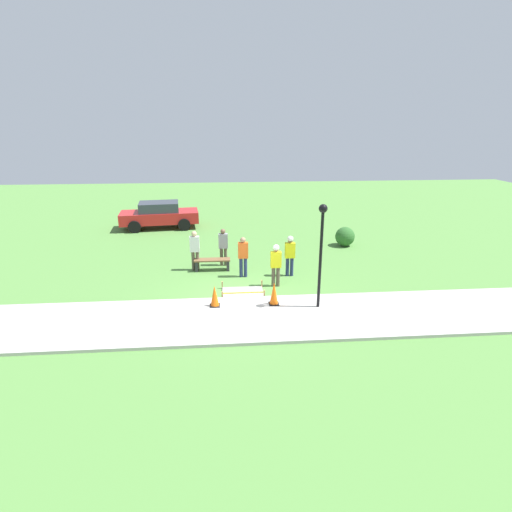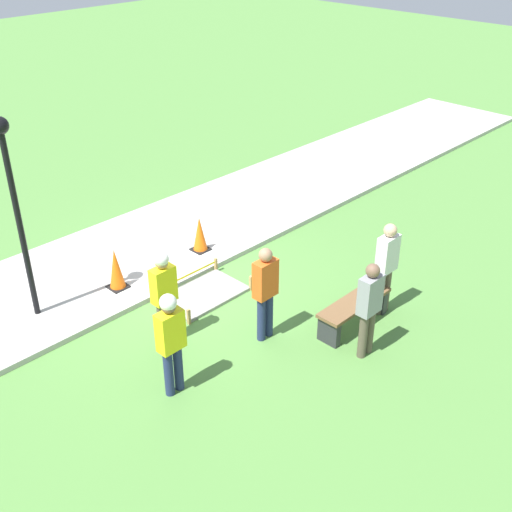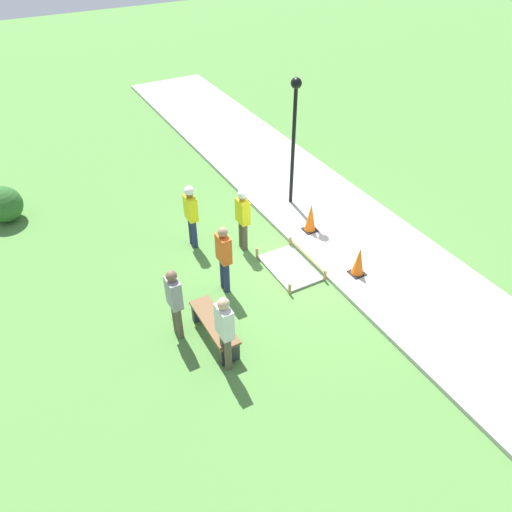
{
  "view_description": "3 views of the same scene",
  "coord_description": "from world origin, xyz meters",
  "px_view_note": "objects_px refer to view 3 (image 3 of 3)",
  "views": [
    {
      "loc": [
        -0.62,
        -13.07,
        5.99
      ],
      "look_at": [
        0.59,
        1.66,
        1.07
      ],
      "focal_mm": 28.0,
      "sensor_mm": 36.0,
      "label": 1
    },
    {
      "loc": [
        6.42,
        8.15,
        6.49
      ],
      "look_at": [
        -0.56,
        1.36,
        0.94
      ],
      "focal_mm": 45.0,
      "sensor_mm": 36.0,
      "label": 2
    },
    {
      "loc": [
        -7.71,
        5.74,
        7.59
      ],
      "look_at": [
        -0.3,
        1.65,
        1.01
      ],
      "focal_mm": 35.0,
      "sensor_mm": 36.0,
      "label": 3
    }
  ],
  "objects_px": {
    "traffic_cone_near_patch": "(359,261)",
    "bystander_in_orange_shirt": "(224,256)",
    "bystander_in_white_shirt": "(175,300)",
    "lamppost_near": "(294,124)",
    "worker_assistant": "(191,211)",
    "park_bench": "(214,327)",
    "bystander_in_gray_shirt": "(225,329)",
    "worker_supervisor": "(243,215)",
    "traffic_cone_far_patch": "(311,218)"
  },
  "relations": [
    {
      "from": "park_bench",
      "to": "bystander_in_gray_shirt",
      "type": "distance_m",
      "value": 0.96
    },
    {
      "from": "worker_assistant",
      "to": "lamppost_near",
      "type": "distance_m",
      "value": 3.52
    },
    {
      "from": "park_bench",
      "to": "worker_assistant",
      "type": "relative_size",
      "value": 0.89
    },
    {
      "from": "park_bench",
      "to": "bystander_in_gray_shirt",
      "type": "bearing_deg",
      "value": 172.57
    },
    {
      "from": "worker_assistant",
      "to": "bystander_in_white_shirt",
      "type": "relative_size",
      "value": 1.02
    },
    {
      "from": "bystander_in_orange_shirt",
      "to": "bystander_in_gray_shirt",
      "type": "relative_size",
      "value": 0.98
    },
    {
      "from": "park_bench",
      "to": "bystander_in_white_shirt",
      "type": "distance_m",
      "value": 0.97
    },
    {
      "from": "bystander_in_white_shirt",
      "to": "lamppost_near",
      "type": "distance_m",
      "value": 5.84
    },
    {
      "from": "bystander_in_white_shirt",
      "to": "lamppost_near",
      "type": "relative_size",
      "value": 0.48
    },
    {
      "from": "traffic_cone_far_patch",
      "to": "worker_assistant",
      "type": "bearing_deg",
      "value": 70.66
    },
    {
      "from": "park_bench",
      "to": "bystander_in_white_shirt",
      "type": "relative_size",
      "value": 0.91
    },
    {
      "from": "traffic_cone_near_patch",
      "to": "traffic_cone_far_patch",
      "type": "distance_m",
      "value": 2.01
    },
    {
      "from": "lamppost_near",
      "to": "park_bench",
      "type": "bearing_deg",
      "value": 131.72
    },
    {
      "from": "worker_assistant",
      "to": "bystander_in_white_shirt",
      "type": "bearing_deg",
      "value": 150.99
    },
    {
      "from": "bystander_in_gray_shirt",
      "to": "traffic_cone_far_patch",
      "type": "bearing_deg",
      "value": -53.13
    },
    {
      "from": "bystander_in_orange_shirt",
      "to": "lamppost_near",
      "type": "height_order",
      "value": "lamppost_near"
    },
    {
      "from": "traffic_cone_near_patch",
      "to": "traffic_cone_far_patch",
      "type": "xyz_separation_m",
      "value": [
        2.01,
        -0.02,
        0.03
      ]
    },
    {
      "from": "bystander_in_gray_shirt",
      "to": "bystander_in_white_shirt",
      "type": "distance_m",
      "value": 1.3
    },
    {
      "from": "traffic_cone_near_patch",
      "to": "bystander_in_orange_shirt",
      "type": "xyz_separation_m",
      "value": [
        1.11,
        2.88,
        0.49
      ]
    },
    {
      "from": "worker_assistant",
      "to": "bystander_in_white_shirt",
      "type": "distance_m",
      "value": 3.09
    },
    {
      "from": "park_bench",
      "to": "bystander_in_gray_shirt",
      "type": "height_order",
      "value": "bystander_in_gray_shirt"
    },
    {
      "from": "traffic_cone_far_patch",
      "to": "bystander_in_gray_shirt",
      "type": "bearing_deg",
      "value": 126.87
    },
    {
      "from": "bystander_in_orange_shirt",
      "to": "lamppost_near",
      "type": "relative_size",
      "value": 0.48
    },
    {
      "from": "park_bench",
      "to": "bystander_in_orange_shirt",
      "type": "bearing_deg",
      "value": -33.92
    },
    {
      "from": "traffic_cone_near_patch",
      "to": "bystander_in_white_shirt",
      "type": "relative_size",
      "value": 0.44
    },
    {
      "from": "worker_supervisor",
      "to": "bystander_in_gray_shirt",
      "type": "relative_size",
      "value": 0.97
    },
    {
      "from": "bystander_in_gray_shirt",
      "to": "worker_assistant",
      "type": "bearing_deg",
      "value": -14.3
    },
    {
      "from": "worker_assistant",
      "to": "bystander_in_gray_shirt",
      "type": "xyz_separation_m",
      "value": [
        -3.9,
        0.99,
        -0.03
      ]
    },
    {
      "from": "worker_supervisor",
      "to": "bystander_in_white_shirt",
      "type": "xyz_separation_m",
      "value": [
        -1.99,
        2.55,
        -0.04
      ]
    },
    {
      "from": "park_bench",
      "to": "bystander_in_gray_shirt",
      "type": "relative_size",
      "value": 0.89
    },
    {
      "from": "bystander_in_orange_shirt",
      "to": "worker_assistant",
      "type": "bearing_deg",
      "value": -1.18
    },
    {
      "from": "bystander_in_orange_shirt",
      "to": "lamppost_near",
      "type": "xyz_separation_m",
      "value": [
        2.36,
        -3.23,
        1.48
      ]
    },
    {
      "from": "worker_supervisor",
      "to": "traffic_cone_near_patch",
      "type": "bearing_deg",
      "value": -142.16
    },
    {
      "from": "traffic_cone_far_patch",
      "to": "bystander_in_gray_shirt",
      "type": "height_order",
      "value": "bystander_in_gray_shirt"
    },
    {
      "from": "worker_assistant",
      "to": "bystander_in_orange_shirt",
      "type": "bearing_deg",
      "value": 178.82
    },
    {
      "from": "park_bench",
      "to": "worker_supervisor",
      "type": "distance_m",
      "value": 3.22
    },
    {
      "from": "park_bench",
      "to": "lamppost_near",
      "type": "height_order",
      "value": "lamppost_near"
    },
    {
      "from": "worker_supervisor",
      "to": "bystander_in_orange_shirt",
      "type": "distance_m",
      "value": 1.62
    },
    {
      "from": "worker_assistant",
      "to": "bystander_in_white_shirt",
      "type": "xyz_separation_m",
      "value": [
        -2.7,
        1.5,
        -0.07
      ]
    },
    {
      "from": "worker_assistant",
      "to": "bystander_in_gray_shirt",
      "type": "height_order",
      "value": "bystander_in_gray_shirt"
    },
    {
      "from": "bystander_in_white_shirt",
      "to": "lamppost_near",
      "type": "height_order",
      "value": "lamppost_near"
    },
    {
      "from": "bystander_in_orange_shirt",
      "to": "park_bench",
      "type": "bearing_deg",
      "value": 146.08
    },
    {
      "from": "park_bench",
      "to": "bystander_in_orange_shirt",
      "type": "distance_m",
      "value": 1.66
    },
    {
      "from": "bystander_in_orange_shirt",
      "to": "bystander_in_white_shirt",
      "type": "relative_size",
      "value": 1.01
    },
    {
      "from": "traffic_cone_near_patch",
      "to": "lamppost_near",
      "type": "bearing_deg",
      "value": -5.61
    },
    {
      "from": "traffic_cone_near_patch",
      "to": "bystander_in_orange_shirt",
      "type": "distance_m",
      "value": 3.13
    },
    {
      "from": "traffic_cone_near_patch",
      "to": "worker_assistant",
      "type": "bearing_deg",
      "value": 43.29
    },
    {
      "from": "bystander_in_gray_shirt",
      "to": "lamppost_near",
      "type": "bearing_deg",
      "value": -43.8
    },
    {
      "from": "worker_supervisor",
      "to": "lamppost_near",
      "type": "distance_m",
      "value": 2.83
    },
    {
      "from": "bystander_in_orange_shirt",
      "to": "bystander_in_white_shirt",
      "type": "bearing_deg",
      "value": 118.59
    }
  ]
}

